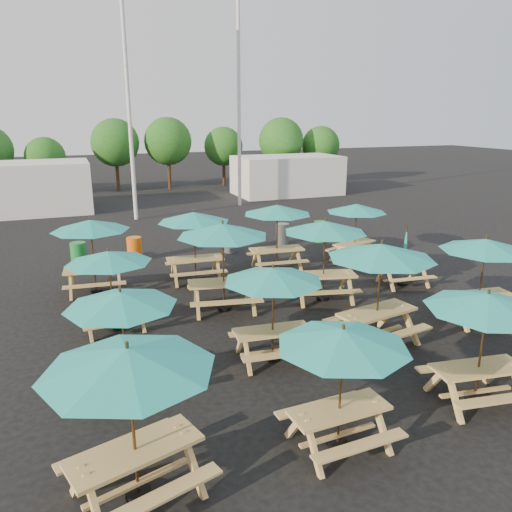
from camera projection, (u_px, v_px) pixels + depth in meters
name	position (u px, v px, depth m)	size (l,w,h in m)	color
ground	(274.00, 306.00, 14.49)	(120.00, 120.00, 0.00)	black
picnic_unit_0	(129.00, 366.00, 6.69)	(3.01, 3.01, 2.40)	tan
picnic_unit_1	(121.00, 304.00, 9.49)	(2.25, 2.25, 2.15)	tan
picnic_unit_2	(109.00, 261.00, 12.38)	(2.30, 2.30, 2.12)	tan
picnic_unit_3	(91.00, 229.00, 15.03)	(2.53, 2.53, 2.33)	tan
picnic_unit_4	(343.00, 343.00, 7.86)	(2.27, 2.27, 2.15)	tan
picnic_unit_5	(273.00, 279.00, 10.78)	(2.41, 2.41, 2.20)	tan
picnic_unit_6	(223.00, 234.00, 13.59)	(2.95, 2.95, 2.52)	tan
picnic_unit_7	(194.00, 220.00, 16.14)	(2.53, 2.53, 2.34)	tan
picnic_unit_8	(487.00, 307.00, 9.12)	(2.55, 2.55, 2.25)	tan
picnic_unit_9	(381.00, 256.00, 11.55)	(2.93, 2.93, 2.51)	tan
picnic_unit_10	(325.00, 230.00, 14.40)	(2.93, 2.93, 2.42)	tan
picnic_unit_11	(277.00, 213.00, 17.24)	(2.61, 2.61, 2.37)	tan
picnic_unit_13	(485.00, 249.00, 12.89)	(2.55, 2.55, 2.29)	tan
picnic_unit_14	(404.00, 260.00, 16.02)	(1.73, 1.55, 2.04)	tan
picnic_unit_15	(356.00, 211.00, 18.33)	(2.84, 2.84, 2.21)	tan
waste_bin_0	(79.00, 254.00, 18.11)	(0.56, 0.56, 0.89)	#188430
waste_bin_1	(135.00, 249.00, 18.86)	(0.56, 0.56, 0.89)	orange
waste_bin_2	(230.00, 241.00, 20.03)	(0.56, 0.56, 0.89)	gray
waste_bin_3	(282.00, 234.00, 21.20)	(0.56, 0.56, 0.89)	gray
waste_bin_4	(320.00, 231.00, 21.66)	(0.56, 0.56, 0.89)	#188430
mast_0	(128.00, 101.00, 24.72)	(0.20, 0.20, 12.00)	silver
mast_1	(239.00, 102.00, 28.76)	(0.20, 0.20, 12.00)	silver
event_tent_0	(14.00, 188.00, 27.52)	(8.00, 4.00, 2.80)	silver
event_tent_1	(287.00, 175.00, 34.29)	(7.00, 4.00, 2.60)	silver
tree_2	(45.00, 157.00, 32.81)	(2.59, 2.59, 3.93)	#382314
tree_3	(115.00, 143.00, 35.14)	(3.36, 3.36, 5.09)	#382314
tree_4	(168.00, 141.00, 35.97)	(3.41, 3.41, 5.17)	#382314
tree_5	(223.00, 146.00, 37.97)	(2.94, 2.94, 4.45)	#382314
tree_6	(281.00, 140.00, 37.63)	(3.38, 3.38, 5.13)	#382314
tree_7	(321.00, 145.00, 38.94)	(2.95, 2.95, 4.48)	#382314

